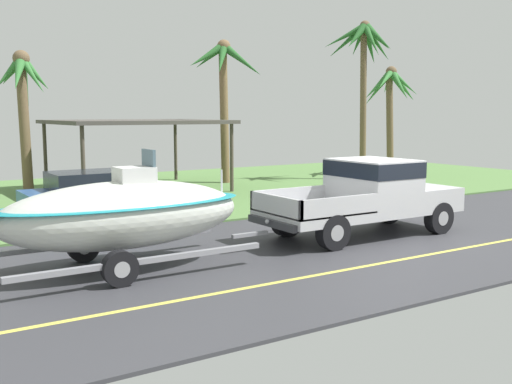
{
  "coord_description": "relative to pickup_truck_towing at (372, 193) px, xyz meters",
  "views": [
    {
      "loc": [
        -10.49,
        -10.46,
        3.01
      ],
      "look_at": [
        -2.69,
        1.63,
        1.14
      ],
      "focal_mm": 42.53,
      "sensor_mm": 36.0,
      "label": 1
    }
  ],
  "objects": [
    {
      "name": "parked_sedan_near",
      "position": [
        -4.96,
        5.88,
        -0.37
      ],
      "size": [
        4.35,
        1.84,
        1.38
      ],
      "color": "#234C89",
      "rests_on": "ground"
    },
    {
      "name": "ground",
      "position": [
        -0.05,
        7.84,
        -1.05
      ],
      "size": [
        36.0,
        22.0,
        0.11
      ],
      "color": "#38383D"
    },
    {
      "name": "pickup_truck_towing",
      "position": [
        0.0,
        0.0,
        0.0
      ],
      "size": [
        5.49,
        2.05,
        1.88
      ],
      "color": "silver",
      "rests_on": "ground"
    },
    {
      "name": "palm_tree_far_left",
      "position": [
        8.36,
        9.38,
        4.64
      ],
      "size": [
        3.28,
        3.06,
        7.07
      ],
      "color": "brown",
      "rests_on": "ground"
    },
    {
      "name": "palm_tree_far_right",
      "position": [
        2.4,
        11.49,
        3.54
      ],
      "size": [
        3.6,
        3.01,
        6.09
      ],
      "color": "brown",
      "rests_on": "ground"
    },
    {
      "name": "carport_awning",
      "position": [
        -1.72,
        11.21,
        1.59
      ],
      "size": [
        6.17,
        5.43,
        2.76
      ],
      "color": "#4C4238",
      "rests_on": "ground"
    },
    {
      "name": "palm_tree_mid",
      "position": [
        10.85,
        10.16,
        2.93
      ],
      "size": [
        3.47,
        2.75,
        5.25
      ],
      "color": "brown",
      "rests_on": "ground"
    },
    {
      "name": "boat_on_trailer",
      "position": [
        -6.48,
        0.0,
        0.05
      ],
      "size": [
        6.03,
        2.34,
        2.32
      ],
      "color": "gray",
      "rests_on": "ground"
    },
    {
      "name": "palm_tree_near_right",
      "position": [
        -5.55,
        12.47,
        2.82
      ],
      "size": [
        2.16,
        2.75,
        5.29
      ],
      "color": "brown",
      "rests_on": "ground"
    }
  ]
}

